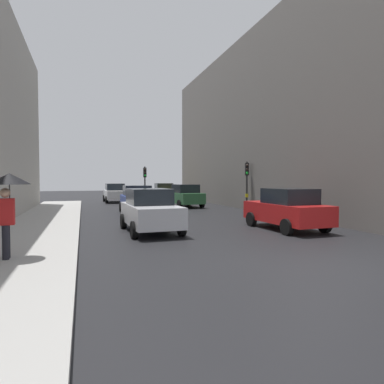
% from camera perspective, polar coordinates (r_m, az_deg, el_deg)
% --- Properties ---
extents(ground_plane, '(120.00, 120.00, 0.00)m').
position_cam_1_polar(ground_plane, '(9.03, 19.69, -11.70)').
color(ground_plane, black).
extents(sidewalk_kerb, '(3.20, 40.00, 0.16)m').
position_cam_1_polar(sidewalk_kerb, '(13.21, -25.63, -7.05)').
color(sidewalk_kerb, '#A8A5A0').
rests_on(sidewalk_kerb, ground).
extents(building_facade_right, '(12.00, 29.03, 12.37)m').
position_cam_1_polar(building_facade_right, '(28.66, 18.72, 10.14)').
color(building_facade_right, slate).
rests_on(building_facade_right, ground).
extents(traffic_light_far_median, '(0.24, 0.43, 3.27)m').
position_cam_1_polar(traffic_light_far_median, '(29.50, -7.99, 2.34)').
color(traffic_light_far_median, '#2D2D2D').
rests_on(traffic_light_far_median, ground).
extents(traffic_light_mid_street, '(0.33, 0.45, 3.36)m').
position_cam_1_polar(traffic_light_mid_street, '(23.16, 9.29, 2.54)').
color(traffic_light_mid_street, '#2D2D2D').
rests_on(traffic_light_mid_street, ground).
extents(car_blue_van, '(2.09, 4.24, 1.76)m').
position_cam_1_polar(car_blue_van, '(21.56, -9.27, -1.25)').
color(car_blue_van, navy).
rests_on(car_blue_van, ground).
extents(car_red_sedan, '(2.12, 4.25, 1.76)m').
position_cam_1_polar(car_red_sedan, '(14.93, 15.74, -2.80)').
color(car_red_sedan, red).
rests_on(car_red_sedan, ground).
extents(car_green_estate, '(2.27, 4.33, 1.76)m').
position_cam_1_polar(car_green_estate, '(26.19, -1.26, -0.63)').
color(car_green_estate, '#2D6038').
rests_on(car_green_estate, ground).
extents(car_silver_hatchback, '(2.12, 4.25, 1.76)m').
position_cam_1_polar(car_silver_hatchback, '(13.87, -7.12, -3.11)').
color(car_silver_hatchback, '#BCBCC1').
rests_on(car_silver_hatchback, ground).
extents(car_white_compact, '(2.09, 4.24, 1.76)m').
position_cam_1_polar(car_white_compact, '(32.45, -12.91, -0.15)').
color(car_white_compact, silver).
rests_on(car_white_compact, ground).
extents(car_yellow_taxi, '(2.19, 4.29, 1.76)m').
position_cam_1_polar(car_yellow_taxi, '(34.67, -4.89, 0.04)').
color(car_yellow_taxi, yellow).
rests_on(car_yellow_taxi, ground).
extents(pedestrian_with_umbrella, '(1.00, 1.00, 2.14)m').
position_cam_1_polar(pedestrian_with_umbrella, '(9.54, -28.71, 0.06)').
color(pedestrian_with_umbrella, black).
rests_on(pedestrian_with_umbrella, sidewalk_kerb).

